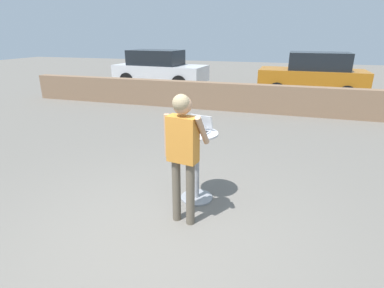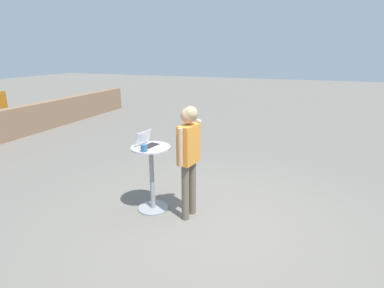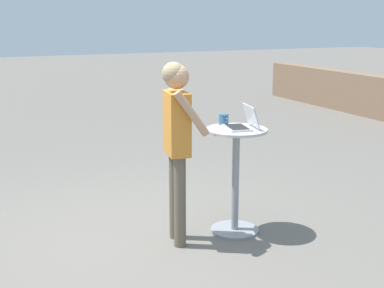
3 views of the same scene
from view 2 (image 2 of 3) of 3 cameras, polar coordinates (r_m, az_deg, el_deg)
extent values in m
plane|color=slate|center=(4.47, 3.31, -15.24)|extent=(50.00, 50.00, 0.00)
cylinder|color=gray|center=(4.91, -7.39, -11.96)|extent=(0.47, 0.47, 0.03)
cylinder|color=gray|center=(4.69, -7.63, -6.56)|extent=(0.07, 0.07, 0.99)
cylinder|color=#B7B7BC|center=(4.51, -7.88, -0.67)|extent=(0.59, 0.59, 0.02)
cube|color=#B7BABF|center=(4.51, -7.96, -0.40)|extent=(0.36, 0.27, 0.02)
cube|color=black|center=(4.51, -7.96, -0.28)|extent=(0.32, 0.22, 0.00)
cube|color=#B7BABF|center=(4.56, -9.34, 1.19)|extent=(0.34, 0.13, 0.20)
cube|color=white|center=(4.56, -9.28, 1.20)|extent=(0.31, 0.12, 0.18)
cylinder|color=#336084|center=(4.29, -9.12, -0.73)|extent=(0.10, 0.10, 0.11)
torus|color=#336084|center=(4.35, -8.72, -0.47)|extent=(0.05, 0.01, 0.05)
cylinder|color=brown|center=(4.41, -1.27, -9.26)|extent=(0.11, 0.11, 0.86)
cylinder|color=brown|center=(4.57, 0.06, -8.30)|extent=(0.11, 0.11, 0.86)
cube|color=orange|center=(4.23, -0.62, -0.07)|extent=(0.39, 0.24, 0.57)
sphere|color=tan|center=(4.12, -0.64, 5.47)|extent=(0.22, 0.22, 0.22)
sphere|color=#9E8966|center=(4.10, -0.31, 5.81)|extent=(0.21, 0.21, 0.21)
cylinder|color=tan|center=(4.05, -2.21, -0.66)|extent=(0.07, 0.07, 0.54)
cylinder|color=tan|center=(4.41, -0.07, 2.32)|extent=(0.12, 0.33, 0.41)
camera|label=1|loc=(5.15, 41.16, 12.20)|focal=28.00mm
camera|label=3|loc=(8.11, 23.79, 13.53)|focal=50.00mm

